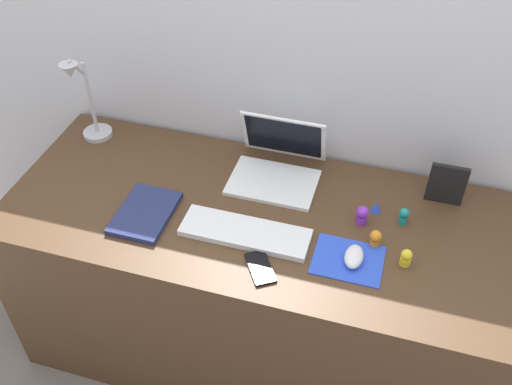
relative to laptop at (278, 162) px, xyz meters
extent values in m
plane|color=slate|center=(-0.03, -0.22, -0.79)|extent=(6.00, 6.00, 0.00)
cube|color=silver|center=(-0.03, 0.18, -0.03)|extent=(2.87, 0.05, 1.52)
cube|color=#4C331E|center=(-0.03, -0.22, -0.42)|extent=(1.67, 0.70, 0.74)
cube|color=white|center=(0.00, -0.06, -0.05)|extent=(0.30, 0.21, 0.01)
cube|color=white|center=(0.00, 0.08, 0.06)|extent=(0.30, 0.07, 0.19)
cube|color=black|center=(0.00, 0.07, 0.06)|extent=(0.27, 0.06, 0.17)
cube|color=white|center=(-0.02, -0.32, -0.04)|extent=(0.41, 0.13, 0.02)
cube|color=blue|center=(0.31, -0.33, -0.05)|extent=(0.21, 0.17, 0.00)
ellipsoid|color=white|center=(0.33, -0.33, -0.03)|extent=(0.06, 0.10, 0.03)
cube|color=black|center=(0.07, -0.44, -0.05)|extent=(0.12, 0.14, 0.01)
cylinder|color=#B7B7BC|center=(-0.72, 0.02, -0.04)|extent=(0.11, 0.11, 0.02)
cylinder|color=#B7B7BC|center=(-0.72, 0.02, 0.11)|extent=(0.01, 0.01, 0.29)
cylinder|color=#B7B7BC|center=(-0.72, -0.02, 0.26)|extent=(0.01, 0.07, 0.09)
cone|color=#B7B7BC|center=(-0.72, -0.05, 0.27)|extent=(0.06, 0.06, 0.05)
cube|color=navy|center=(-0.36, -0.33, -0.04)|extent=(0.17, 0.24, 0.02)
cube|color=black|center=(0.57, 0.02, 0.02)|extent=(0.12, 0.02, 0.15)
cylinder|color=teal|center=(0.45, -0.13, -0.04)|extent=(0.03, 0.03, 0.03)
sphere|color=teal|center=(0.45, -0.13, -0.01)|extent=(0.03, 0.03, 0.03)
cylinder|color=yellow|center=(0.48, -0.30, -0.04)|extent=(0.03, 0.03, 0.02)
sphere|color=yellow|center=(0.48, -0.30, -0.01)|extent=(0.03, 0.03, 0.03)
cone|color=blue|center=(0.36, -0.09, -0.03)|extent=(0.03, 0.03, 0.04)
cylinder|color=orange|center=(0.38, -0.25, -0.04)|extent=(0.03, 0.03, 0.03)
sphere|color=orange|center=(0.38, -0.25, -0.01)|extent=(0.04, 0.04, 0.04)
cylinder|color=purple|center=(0.32, -0.16, -0.04)|extent=(0.04, 0.04, 0.03)
sphere|color=purple|center=(0.32, -0.16, -0.01)|extent=(0.04, 0.04, 0.04)
camera|label=1|loc=(0.38, -1.53, 1.27)|focal=40.60mm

